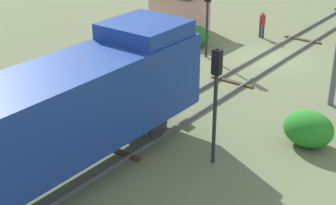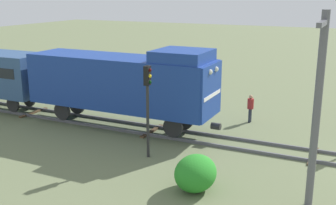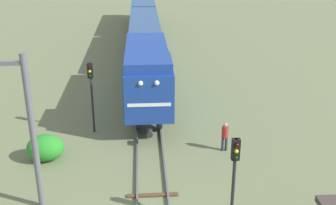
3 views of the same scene
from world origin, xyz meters
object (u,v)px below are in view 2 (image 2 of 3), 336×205
(worker_by_signal, at_px, (250,106))
(catenary_mast, at_px, (317,107))
(locomotive, at_px, (123,81))
(traffic_signal_mid, at_px, (148,95))

(worker_by_signal, bearing_deg, catenary_mast, 36.28)
(locomotive, bearing_deg, catenary_mast, -114.73)
(locomotive, xyz_separation_m, worker_by_signal, (4.20, -6.34, -1.78))
(traffic_signal_mid, distance_m, catenary_mast, 7.82)
(locomotive, distance_m, traffic_signal_mid, 4.82)
(traffic_signal_mid, xyz_separation_m, catenary_mast, (-1.67, -7.60, 0.74))
(traffic_signal_mid, height_order, catenary_mast, catenary_mast)
(worker_by_signal, bearing_deg, locomotive, -46.93)
(locomotive, distance_m, worker_by_signal, 7.81)
(catenary_mast, bearing_deg, locomotive, 65.27)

